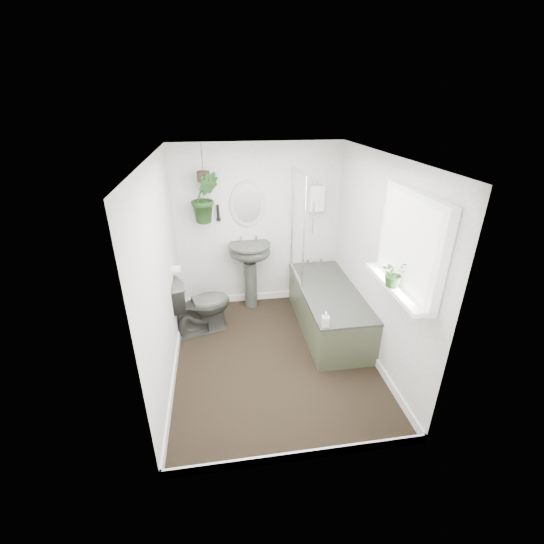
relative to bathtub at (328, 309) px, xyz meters
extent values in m
cube|color=black|center=(-0.80, -0.50, -0.30)|extent=(2.30, 2.80, 0.02)
cube|color=white|center=(-0.80, -0.50, 2.02)|extent=(2.30, 2.80, 0.02)
cube|color=white|center=(-0.80, 0.91, 0.86)|extent=(2.30, 0.02, 2.30)
cube|color=white|center=(-0.80, -1.91, 0.86)|extent=(2.30, 0.02, 2.30)
cube|color=white|center=(-1.96, -0.50, 0.86)|extent=(0.02, 2.80, 2.30)
cube|color=white|center=(0.36, -0.50, 0.86)|extent=(0.02, 2.80, 2.30)
cube|color=white|center=(-0.80, -0.50, -0.24)|extent=(2.30, 2.80, 0.10)
cube|color=white|center=(0.00, 0.84, 1.26)|extent=(0.20, 0.10, 0.35)
ellipsoid|color=beige|center=(-0.95, 0.87, 1.21)|extent=(0.46, 0.03, 0.62)
cylinder|color=black|center=(-1.35, 0.86, 1.11)|extent=(0.04, 0.04, 0.22)
cylinder|color=white|center=(-1.90, 0.20, 0.61)|extent=(0.11, 0.11, 0.11)
cube|color=white|center=(0.29, -1.20, 1.36)|extent=(0.08, 1.00, 0.90)
cube|color=white|center=(0.22, -1.20, 0.94)|extent=(0.18, 1.00, 0.04)
cube|color=white|center=(0.24, -1.20, 1.36)|extent=(0.01, 0.86, 0.76)
imported|color=#373933|center=(-1.65, 0.19, 0.10)|extent=(0.86, 0.65, 0.78)
imported|color=black|center=(0.17, -1.21, 1.09)|extent=(0.28, 0.26, 0.25)
imported|color=black|center=(-1.50, 0.75, 1.35)|extent=(0.39, 0.33, 0.66)
imported|color=black|center=(-0.29, -0.79, 0.38)|extent=(0.09, 0.09, 0.17)
cylinder|color=#2D2317|center=(-1.50, 0.75, 1.62)|extent=(0.16, 0.16, 0.12)
camera|label=1|loc=(-1.35, -3.94, 2.50)|focal=24.00mm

